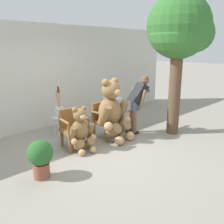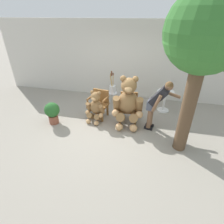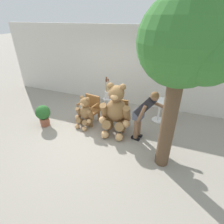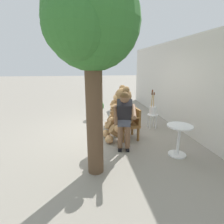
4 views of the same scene
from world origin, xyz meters
name	(u,v)px [view 3 (image 3 of 4)]	position (x,y,z in m)	size (l,w,h in m)	color
ground_plane	(96,134)	(0.00, 0.00, 0.00)	(60.00, 60.00, 0.00)	gray
back_wall	(123,66)	(0.00, 2.40, 1.40)	(10.00, 0.16, 2.80)	beige
wooden_chair_left	(90,109)	(-0.47, 0.58, 0.46)	(0.64, 0.60, 0.86)	brown
wooden_chair_right	(118,114)	(0.47, 0.58, 0.46)	(0.60, 0.57, 0.86)	brown
teddy_bear_large	(116,110)	(0.49, 0.32, 0.73)	(0.89, 0.87, 1.48)	olive
teddy_bear_small	(85,112)	(-0.49, 0.29, 0.48)	(0.60, 0.60, 0.98)	olive
person_visitor	(144,111)	(1.29, 0.23, 0.89)	(0.87, 0.49, 1.48)	black
white_stool	(108,101)	(-0.24, 1.50, 0.36)	(0.34, 0.34, 0.46)	silver
brush_bucket	(108,94)	(-0.24, 1.50, 0.63)	(0.22, 0.22, 0.80)	white
round_side_table	(159,108)	(1.58, 1.42, 0.45)	(0.56, 0.56, 0.72)	white
patio_tree	(186,48)	(1.99, -0.50, 2.57)	(1.61, 1.54, 3.43)	brown
potted_plant	(43,114)	(-1.70, -0.15, 0.40)	(0.44, 0.44, 0.68)	brown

